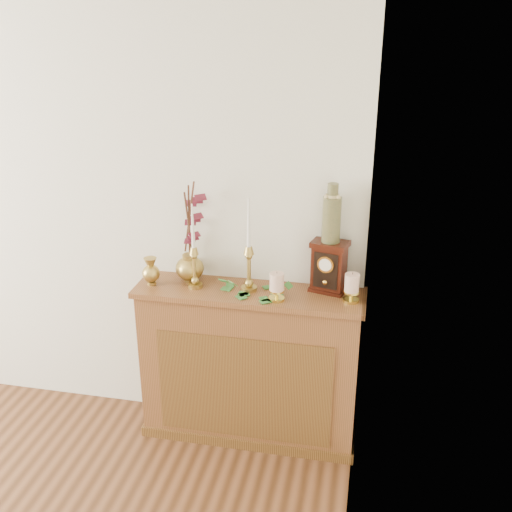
% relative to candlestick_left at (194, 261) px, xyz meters
% --- Properties ---
extents(console_shelf, '(1.24, 0.34, 0.93)m').
position_rel_candlestick_left_xyz_m(console_shelf, '(0.29, 0.02, -0.65)').
color(console_shelf, brown).
rests_on(console_shelf, ground).
extents(candlestick_left, '(0.08, 0.08, 0.47)m').
position_rel_candlestick_left_xyz_m(candlestick_left, '(0.00, 0.00, 0.00)').
color(candlestick_left, '#B39647').
rests_on(candlestick_left, console_shelf).
extents(candlestick_center, '(0.09, 0.09, 0.51)m').
position_rel_candlestick_left_xyz_m(candlestick_center, '(0.29, 0.02, 0.01)').
color(candlestick_center, '#B39647').
rests_on(candlestick_center, console_shelf).
extents(bud_vase, '(0.10, 0.10, 0.16)m').
position_rel_candlestick_left_xyz_m(bud_vase, '(-0.24, -0.01, -0.08)').
color(bud_vase, '#B39647').
rests_on(bud_vase, console_shelf).
extents(ginger_jar, '(0.24, 0.25, 0.58)m').
position_rel_candlestick_left_xyz_m(ginger_jar, '(-0.04, 0.12, 0.11)').
color(ginger_jar, '#B39647').
rests_on(ginger_jar, console_shelf).
extents(pillar_candle_left, '(0.08, 0.08, 0.16)m').
position_rel_candlestick_left_xyz_m(pillar_candle_left, '(0.46, -0.07, -0.07)').
color(pillar_candle_left, gold).
rests_on(pillar_candle_left, console_shelf).
extents(pillar_candle_right, '(0.08, 0.08, 0.16)m').
position_rel_candlestick_left_xyz_m(pillar_candle_right, '(0.83, -0.00, -0.07)').
color(pillar_candle_right, gold).
rests_on(pillar_candle_right, console_shelf).
extents(ivy_garland, '(0.52, 0.22, 0.09)m').
position_rel_candlestick_left_xyz_m(ivy_garland, '(0.31, -0.03, -0.14)').
color(ivy_garland, '#2C6928').
rests_on(ivy_garland, console_shelf).
extents(mantel_clock, '(0.21, 0.17, 0.28)m').
position_rel_candlestick_left_xyz_m(mantel_clock, '(0.71, 0.10, -0.02)').
color(mantel_clock, '#38110B').
rests_on(mantel_clock, console_shelf).
extents(ceramic_vase, '(0.10, 0.10, 0.31)m').
position_rel_candlestick_left_xyz_m(ceramic_vase, '(0.71, 0.11, 0.26)').
color(ceramic_vase, '#1A3426').
rests_on(ceramic_vase, mantel_clock).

